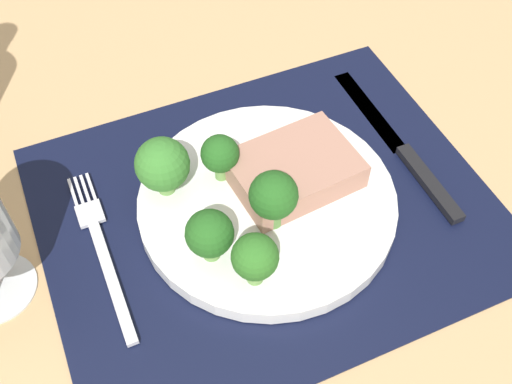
% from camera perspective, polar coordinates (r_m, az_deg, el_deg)
% --- Properties ---
extents(ground_plane, '(1.40, 1.10, 0.03)m').
position_cam_1_polar(ground_plane, '(0.60, 1.01, -2.43)').
color(ground_plane, tan).
extents(placemat, '(0.42, 0.34, 0.00)m').
position_cam_1_polar(placemat, '(0.59, 1.03, -1.50)').
color(placemat, black).
rests_on(placemat, ground_plane).
extents(plate, '(0.24, 0.24, 0.02)m').
position_cam_1_polar(plate, '(0.58, 1.05, -0.94)').
color(plate, white).
rests_on(plate, placemat).
extents(steak, '(0.12, 0.09, 0.03)m').
position_cam_1_polar(steak, '(0.58, 3.54, 2.10)').
color(steak, tan).
rests_on(steak, plate).
extents(broccoli_center, '(0.04, 0.04, 0.05)m').
position_cam_1_polar(broccoli_center, '(0.51, -4.35, -3.95)').
color(broccoli_center, '#6B994C').
rests_on(broccoli_center, plate).
extents(broccoli_front_edge, '(0.04, 0.04, 0.05)m').
position_cam_1_polar(broccoli_front_edge, '(0.56, -3.38, 3.50)').
color(broccoli_front_edge, '#6B994C').
rests_on(broccoli_front_edge, plate).
extents(broccoli_back_left, '(0.04, 0.04, 0.06)m').
position_cam_1_polar(broccoli_back_left, '(0.53, 1.64, -0.44)').
color(broccoli_back_left, '#5B8942').
rests_on(broccoli_back_left, plate).
extents(broccoli_near_steak, '(0.05, 0.05, 0.06)m').
position_cam_1_polar(broccoli_near_steak, '(0.56, -8.72, 2.51)').
color(broccoli_near_steak, '#6B994C').
rests_on(broccoli_near_steak, plate).
extents(broccoli_near_fork, '(0.04, 0.04, 0.05)m').
position_cam_1_polar(broccoli_near_fork, '(0.50, -0.09, -6.15)').
color(broccoli_near_fork, '#6B994C').
rests_on(broccoli_near_fork, plate).
extents(fork, '(0.02, 0.19, 0.01)m').
position_cam_1_polar(fork, '(0.57, -14.19, -5.25)').
color(fork, silver).
rests_on(fork, placemat).
extents(knife, '(0.02, 0.23, 0.01)m').
position_cam_1_polar(knife, '(0.64, 13.72, 3.63)').
color(knife, black).
rests_on(knife, placemat).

